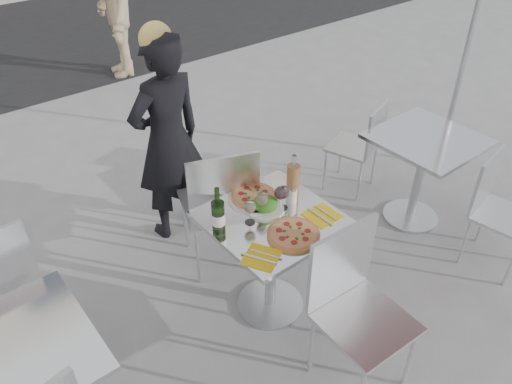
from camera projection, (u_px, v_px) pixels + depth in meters
ground at (270, 305)px, 3.34m from camera, size 80.00×80.00×0.00m
main_table at (271, 245)px, 3.03m from camera, size 0.72×0.72×0.75m
side_table_left at (19, 383)px, 2.27m from camera, size 0.72×0.72×0.75m
side_table_right at (422, 162)px, 3.78m from camera, size 0.72×0.72×0.75m
chair_far at (220, 201)px, 3.28m from camera, size 0.59×0.60×1.01m
chair_near at (354, 299)px, 2.63m from camera, size 0.47×0.48×0.98m
side_chair_rfar at (363, 141)px, 4.13m from camera, size 0.48×0.48×0.82m
side_chair_rnear at (496, 203)px, 3.43m from camera, size 0.44×0.45×0.84m
woman_diner at (168, 141)px, 3.54m from camera, size 0.61×0.43×1.58m
pedestrian_b at (109, 0)px, 5.97m from camera, size 0.97×1.34×1.86m
pizza_near at (293, 234)px, 2.77m from camera, size 0.30×0.30×0.02m
pizza_far at (253, 196)px, 3.04m from camera, size 0.31×0.31×0.03m
salad_plate at (266, 205)px, 2.94m from camera, size 0.22×0.22×0.09m
wine_bottle at (218, 215)px, 2.74m from camera, size 0.07×0.07×0.29m
carafe at (293, 180)px, 3.01m from camera, size 0.08×0.08×0.29m
sugar_shaker at (292, 194)px, 3.00m from camera, size 0.06×0.06×0.11m
wineglass_white_a at (250, 207)px, 2.80m from camera, size 0.07×0.07×0.16m
wineglass_white_b at (262, 199)px, 2.86m from camera, size 0.07×0.07×0.16m
wineglass_red_a at (283, 193)px, 2.91m from camera, size 0.07×0.07×0.16m
wineglass_red_b at (280, 194)px, 2.91m from camera, size 0.07×0.07×0.16m
napkin_left at (261, 257)px, 2.63m from camera, size 0.24×0.24×0.01m
napkin_right at (322, 215)px, 2.92m from camera, size 0.18×0.20×0.01m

